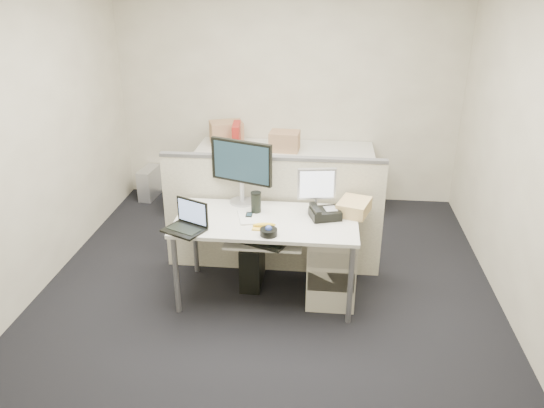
# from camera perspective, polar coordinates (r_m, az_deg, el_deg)

# --- Properties ---
(floor) EXTENTS (4.00, 4.50, 0.01)m
(floor) POSITION_cam_1_polar(r_m,az_deg,el_deg) (4.73, -0.57, -9.73)
(floor) COLOR black
(floor) RESTS_ON ground
(wall_back) EXTENTS (4.00, 0.02, 2.70)m
(wall_back) POSITION_cam_1_polar(r_m,az_deg,el_deg) (6.31, 1.74, 12.31)
(wall_back) COLOR beige
(wall_back) RESTS_ON ground
(wall_front) EXTENTS (4.00, 0.02, 2.70)m
(wall_front) POSITION_cam_1_polar(r_m,az_deg,el_deg) (2.13, -7.74, -12.56)
(wall_front) COLOR beige
(wall_front) RESTS_ON ground
(wall_left) EXTENTS (0.02, 4.50, 2.70)m
(wall_left) POSITION_cam_1_polar(r_m,az_deg,el_deg) (4.79, -25.33, 6.29)
(wall_left) COLOR beige
(wall_left) RESTS_ON ground
(wall_right) EXTENTS (0.02, 4.50, 2.70)m
(wall_right) POSITION_cam_1_polar(r_m,az_deg,el_deg) (4.39, 26.35, 4.65)
(wall_right) COLOR beige
(wall_right) RESTS_ON ground
(desk) EXTENTS (1.50, 0.75, 0.73)m
(desk) POSITION_cam_1_polar(r_m,az_deg,el_deg) (4.39, -0.61, -2.44)
(desk) COLOR silver
(desk) RESTS_ON floor
(keyboard_tray) EXTENTS (0.62, 0.32, 0.02)m
(keyboard_tray) POSITION_cam_1_polar(r_m,az_deg,el_deg) (4.25, -0.88, -4.04)
(keyboard_tray) COLOR silver
(keyboard_tray) RESTS_ON desk
(drawer_pedestal) EXTENTS (0.40, 0.55, 0.65)m
(drawer_pedestal) POSITION_cam_1_polar(r_m,az_deg,el_deg) (4.57, 6.38, -6.28)
(drawer_pedestal) COLOR beige
(drawer_pedestal) RESTS_ON floor
(cubicle_partition) EXTENTS (2.00, 0.06, 1.10)m
(cubicle_partition) POSITION_cam_1_polar(r_m,az_deg,el_deg) (4.84, -0.01, -1.33)
(cubicle_partition) COLOR beige
(cubicle_partition) RESTS_ON floor
(back_counter) EXTENTS (2.00, 0.60, 0.72)m
(back_counter) POSITION_cam_1_polar(r_m,az_deg,el_deg) (6.28, 1.41, 2.84)
(back_counter) COLOR beige
(back_counter) RESTS_ON floor
(monitor_main) EXTENTS (0.61, 0.40, 0.57)m
(monitor_main) POSITION_cam_1_polar(r_m,az_deg,el_deg) (4.58, -3.29, 3.42)
(monitor_main) COLOR black
(monitor_main) RESTS_ON desk
(monitor_small) EXTENTS (0.34, 0.20, 0.39)m
(monitor_small) POSITION_cam_1_polar(r_m,az_deg,el_deg) (4.43, 4.79, 1.38)
(monitor_small) COLOR #B7B7BC
(monitor_small) RESTS_ON desk
(laptop) EXTENTS (0.37, 0.34, 0.23)m
(laptop) POSITION_cam_1_polar(r_m,az_deg,el_deg) (4.18, -9.54, -1.49)
(laptop) COLOR black
(laptop) RESTS_ON desk
(trackball) EXTENTS (0.16, 0.16, 0.05)m
(trackball) POSITION_cam_1_polar(r_m,az_deg,el_deg) (4.10, -0.37, -3.04)
(trackball) COLOR black
(trackball) RESTS_ON desk
(desk_phone) EXTENTS (0.28, 0.26, 0.08)m
(desk_phone) POSITION_cam_1_polar(r_m,az_deg,el_deg) (4.40, 5.74, -1.05)
(desk_phone) COLOR black
(desk_phone) RESTS_ON desk
(paper_stack) EXTENTS (0.29, 0.33, 0.01)m
(paper_stack) POSITION_cam_1_polar(r_m,az_deg,el_deg) (4.40, -2.13, -1.38)
(paper_stack) COLOR silver
(paper_stack) RESTS_ON desk
(sticky_pad) EXTENTS (0.08, 0.08, 0.01)m
(sticky_pad) POSITION_cam_1_polar(r_m,az_deg,el_deg) (4.21, -1.57, -2.61)
(sticky_pad) COLOR gold
(sticky_pad) RESTS_ON desk
(travel_mug) EXTENTS (0.09, 0.09, 0.18)m
(travel_mug) POSITION_cam_1_polar(r_m,az_deg,el_deg) (4.44, -1.73, 0.06)
(travel_mug) COLOR black
(travel_mug) RESTS_ON desk
(banana) EXTENTS (0.19, 0.08, 0.04)m
(banana) POSITION_cam_1_polar(r_m,az_deg,el_deg) (4.22, -0.85, -2.28)
(banana) COLOR yellow
(banana) RESTS_ON desk
(cellphone) EXTENTS (0.06, 0.11, 0.01)m
(cellphone) POSITION_cam_1_polar(r_m,az_deg,el_deg) (4.42, -2.47, -1.22)
(cellphone) COLOR black
(cellphone) RESTS_ON desk
(manila_folders) EXTENTS (0.32, 0.36, 0.11)m
(manila_folders) POSITION_cam_1_polar(r_m,az_deg,el_deg) (4.51, 8.81, -0.32)
(manila_folders) COLOR #D2B672
(manila_folders) RESTS_ON desk
(keyboard) EXTENTS (0.50, 0.33, 0.03)m
(keyboard) POSITION_cam_1_polar(r_m,az_deg,el_deg) (4.21, -1.63, -3.97)
(keyboard) COLOR black
(keyboard) RESTS_ON keyboard_tray
(pc_tower_desk) EXTENTS (0.18, 0.45, 0.42)m
(pc_tower_desk) POSITION_cam_1_polar(r_m,az_deg,el_deg) (4.80, -2.10, -6.19)
(pc_tower_desk) COLOR black
(pc_tower_desk) RESTS_ON floor
(pc_tower_spare_dark) EXTENTS (0.29, 0.43, 0.37)m
(pc_tower_spare_dark) POSITION_cam_1_polar(r_m,az_deg,el_deg) (6.29, -10.35, 0.77)
(pc_tower_spare_dark) COLOR black
(pc_tower_spare_dark) RESTS_ON floor
(pc_tower_spare_silver) EXTENTS (0.19, 0.41, 0.37)m
(pc_tower_spare_silver) POSITION_cam_1_polar(r_m,az_deg,el_deg) (6.77, -13.04, 2.23)
(pc_tower_spare_silver) COLOR #B7B7BC
(pc_tower_spare_silver) RESTS_ON floor
(cardboard_box_left) EXTENTS (0.44, 0.39, 0.28)m
(cardboard_box_left) POSITION_cam_1_polar(r_m,az_deg,el_deg) (6.29, -4.91, 7.59)
(cardboard_box_left) COLOR tan
(cardboard_box_left) RESTS_ON back_counter
(cardboard_box_right) EXTENTS (0.34, 0.28, 0.24)m
(cardboard_box_right) POSITION_cam_1_polar(r_m,az_deg,el_deg) (6.01, 1.36, 6.69)
(cardboard_box_right) COLOR tan
(cardboard_box_right) RESTS_ON back_counter
(red_binder) EXTENTS (0.11, 0.34, 0.31)m
(red_binder) POSITION_cam_1_polar(r_m,az_deg,el_deg) (6.08, -3.83, 7.22)
(red_binder) COLOR maroon
(red_binder) RESTS_ON back_counter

